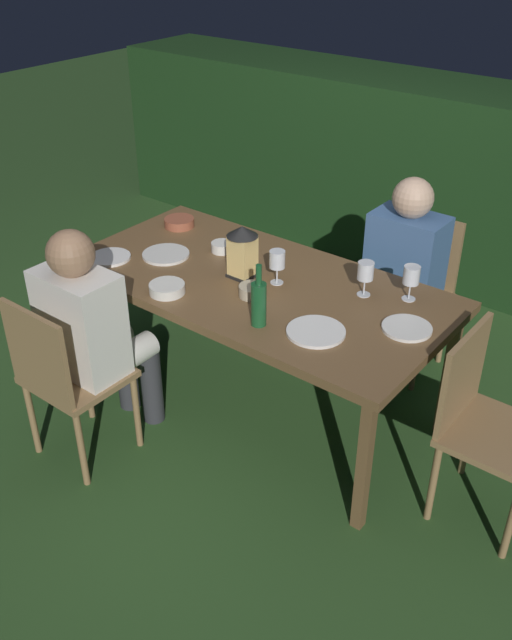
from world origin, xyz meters
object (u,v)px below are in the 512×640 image
(bowl_dip, at_px, (252,290))
(bowl_salad, at_px, (167,288))
(bowl_olives, at_px, (179,222))
(bowl_bread, at_px, (222,247))
(plate_a, at_px, (316,332))
(plate_c, at_px, (110,257))
(plate_d, at_px, (407,328))
(wine_glass_a, at_px, (366,273))
(chair_side_right_b, at_px, (412,286))
(lantern_centerpiece, at_px, (242,249))
(green_bottle_on_table, at_px, (259,303))
(wine_glass_b, at_px, (277,261))
(person_in_cream, at_px, (94,328))
(side_table, at_px, (484,215))
(ice_bucket, at_px, (492,169))
(dining_table, at_px, (256,290))
(plate_b, at_px, (166,254))
(chair_side_left_a, at_px, (65,375))
(wine_glass_c, at_px, (411,277))
(person_in_blue, at_px, (398,275))
(chair_head_far, at_px, (483,420))

(bowl_dip, bearing_deg, bowl_salad, -146.11)
(bowl_olives, bearing_deg, bowl_bread, -13.83)
(plate_a, height_order, plate_c, same)
(plate_a, height_order, plate_d, same)
(wine_glass_a, height_order, bowl_salad, wine_glass_a)
(plate_c, distance_m, bowl_olives, 0.52)
(chair_side_right_b, xyz_separation_m, bowl_salad, (-0.68, -1.22, 0.28))
(lantern_centerpiece, bearing_deg, bowl_dip, -37.46)
(green_bottle_on_table, xyz_separation_m, wine_glass_b, (-0.16, 0.35, 0.01))
(person_in_cream, relative_size, green_bottle_on_table, 3.96)
(side_table, distance_m, ice_bucket, 0.33)
(side_table, bearing_deg, bowl_olives, -118.41)
(dining_table, bearing_deg, wine_glass_a, 22.83)
(dining_table, distance_m, side_table, 2.21)
(plate_a, xyz_separation_m, plate_b, (-1.03, 0.14, 0.00))
(chair_side_left_a, bearing_deg, plate_c, 117.82)
(chair_side_left_a, distance_m, bowl_dip, 0.94)
(plate_c, relative_size, side_table, 0.31)
(green_bottle_on_table, relative_size, plate_b, 1.19)
(side_table, bearing_deg, bowl_bread, -107.69)
(person_in_cream, bearing_deg, wine_glass_a, 43.87)
(plate_a, relative_size, bowl_salad, 1.52)
(plate_c, relative_size, bowl_bread, 1.89)
(wine_glass_c, bearing_deg, plate_a, -109.06)
(bowl_bread, relative_size, side_table, 0.17)
(chair_side_left_a, height_order, lantern_centerpiece, lantern_centerpiece)
(plate_c, bearing_deg, lantern_centerpiece, 22.10)
(wine_glass_c, distance_m, bowl_olives, 1.41)
(dining_table, xyz_separation_m, person_in_cream, (-0.43, -0.67, -0.05))
(bowl_olives, height_order, bowl_salad, bowl_olives)
(lantern_centerpiece, distance_m, plate_c, 0.72)
(chair_side_right_b, bearing_deg, wine_glass_c, -67.17)
(lantern_centerpiece, relative_size, side_table, 0.40)
(plate_d, height_order, bowl_bread, bowl_bread)
(wine_glass_b, bearing_deg, bowl_bread, 166.89)
(bowl_olives, xyz_separation_m, ice_bucket, (1.05, 1.93, 0.00))
(person_in_blue, distance_m, plate_b, 1.22)
(green_bottle_on_table, distance_m, bowl_olives, 1.14)
(person_in_cream, relative_size, ice_bucket, 3.35)
(person_in_cream, distance_m, plate_a, 1.03)
(bowl_olives, bearing_deg, plate_d, -7.25)
(chair_side_right_b, bearing_deg, chair_side_left_a, -116.23)
(wine_glass_c, height_order, plate_c, wine_glass_c)
(plate_d, relative_size, ice_bucket, 0.63)
(chair_head_far, bearing_deg, wine_glass_a, 164.17)
(plate_a, xyz_separation_m, ice_bucket, (-0.19, 2.39, 0.02))
(plate_d, bearing_deg, plate_b, -174.68)
(lantern_centerpiece, distance_m, side_table, 2.26)
(dining_table, relative_size, chair_head_far, 2.18)
(bowl_olives, distance_m, bowl_bread, 0.41)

